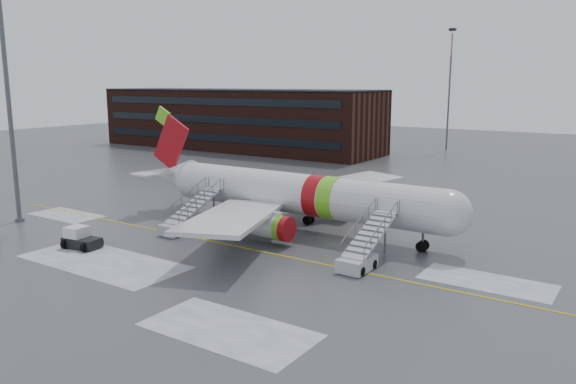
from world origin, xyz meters
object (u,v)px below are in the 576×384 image
Objects in this scene: airliner at (291,194)px; light_mast_near at (6,76)px; pushback_tug at (80,239)px; airstair_fwd at (362,254)px; airstair_aft at (184,221)px.

airliner is 29.48m from light_mast_near.
light_mast_near is (-12.93, 2.36, 13.51)m from pushback_tug.
light_mast_near is (-34.91, -6.14, 13.23)m from airstair_fwd.
airstair_aft is (-7.66, -6.54, -2.35)m from airliner.
airliner is 4.55× the size of airstair_fwd.
airstair_fwd is 37.83m from light_mast_near.
light_mast_near is (-16.63, -6.14, 13.23)m from airstair_aft.
airstair_fwd is at bearing -31.62° from airliner.
airstair_fwd is 18.27m from airstair_aft.
pushback_tug is (-21.98, -8.50, -0.27)m from airstair_fwd.
airstair_fwd is (10.62, -6.54, -2.35)m from airliner.
airstair_fwd is 1.00× the size of airstair_aft.
airliner reaches higher than airstair_aft.
airliner reaches higher than pushback_tug.
airstair_aft reaches higher than pushback_tug.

